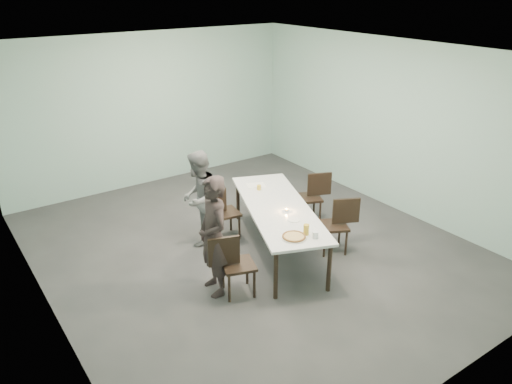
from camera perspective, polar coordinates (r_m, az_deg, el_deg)
ground at (r=7.90m, az=-0.49°, el=-6.39°), size 7.00×7.00×0.00m
room_shell at (r=7.12m, az=-0.55°, el=7.90°), size 6.02×7.02×3.01m
table at (r=7.53m, az=2.53°, el=-2.04°), size 1.79×2.75×0.75m
chair_near_left at (r=6.60m, az=-2.73°, el=-7.91°), size 0.65×0.53×0.87m
chair_far_left at (r=7.99m, az=-4.08°, el=-2.05°), size 0.64×0.48×0.87m
chair_near_right at (r=7.71m, az=9.40°, el=-3.31°), size 0.65×0.56×0.87m
chair_far_right at (r=8.62m, az=6.51°, el=-0.18°), size 0.65×0.55×0.87m
diner_near at (r=6.52m, az=-4.87°, el=-5.09°), size 0.48×0.65×1.65m
diner_far at (r=7.80m, az=-6.57°, el=-0.72°), size 0.93×0.93×1.52m
pizza at (r=6.63m, az=4.35°, el=-5.11°), size 0.34×0.34×0.04m
side_plate at (r=7.11m, az=4.33°, el=-3.19°), size 0.18×0.18×0.01m
beer_glass at (r=6.70m, az=5.76°, el=-4.31°), size 0.08×0.08×0.15m
water_tumbler at (r=6.65m, az=6.80°, el=-4.89°), size 0.08×0.08×0.09m
tealight at (r=7.34m, az=3.53°, el=-2.11°), size 0.06×0.06×0.05m
amber_tumbler at (r=8.07m, az=0.34°, el=0.52°), size 0.07×0.07×0.08m
menu at (r=8.26m, az=-0.01°, el=0.79°), size 0.36×0.31×0.01m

